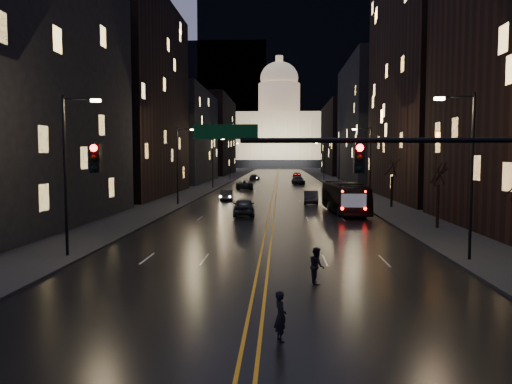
# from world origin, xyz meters

# --- Properties ---
(ground) EXTENTS (900.00, 900.00, 0.00)m
(ground) POSITION_xyz_m (0.00, 0.00, 0.00)
(ground) COLOR black
(ground) RESTS_ON ground
(road) EXTENTS (20.00, 320.00, 0.02)m
(road) POSITION_xyz_m (0.00, 130.00, 0.01)
(road) COLOR black
(road) RESTS_ON ground
(sidewalk_left) EXTENTS (8.00, 320.00, 0.16)m
(sidewalk_left) POSITION_xyz_m (-14.00, 130.00, 0.08)
(sidewalk_left) COLOR black
(sidewalk_left) RESTS_ON ground
(sidewalk_right) EXTENTS (8.00, 320.00, 0.16)m
(sidewalk_right) POSITION_xyz_m (14.00, 130.00, 0.08)
(sidewalk_right) COLOR black
(sidewalk_right) RESTS_ON ground
(center_line) EXTENTS (0.62, 320.00, 0.01)m
(center_line) POSITION_xyz_m (0.00, 130.00, 0.03)
(center_line) COLOR orange
(center_line) RESTS_ON road
(building_left_near) EXTENTS (12.00, 28.00, 22.00)m
(building_left_near) POSITION_xyz_m (-21.00, 22.00, 11.00)
(building_left_near) COLOR black
(building_left_near) RESTS_ON ground
(building_left_mid) EXTENTS (12.00, 30.00, 28.00)m
(building_left_mid) POSITION_xyz_m (-21.00, 54.00, 14.00)
(building_left_mid) COLOR black
(building_left_mid) RESTS_ON ground
(building_left_far) EXTENTS (12.00, 34.00, 20.00)m
(building_left_far) POSITION_xyz_m (-21.00, 92.00, 10.00)
(building_left_far) COLOR black
(building_left_far) RESTS_ON ground
(building_left_dist) EXTENTS (12.00, 40.00, 24.00)m
(building_left_dist) POSITION_xyz_m (-21.00, 140.00, 12.00)
(building_left_dist) COLOR black
(building_left_dist) RESTS_ON ground
(building_right_tall) EXTENTS (12.00, 30.00, 38.00)m
(building_right_tall) POSITION_xyz_m (21.00, 50.00, 19.00)
(building_right_tall) COLOR black
(building_right_tall) RESTS_ON ground
(building_right_mid) EXTENTS (12.00, 34.00, 26.00)m
(building_right_mid) POSITION_xyz_m (21.00, 92.00, 13.00)
(building_right_mid) COLOR black
(building_right_mid) RESTS_ON ground
(building_right_dist) EXTENTS (12.00, 40.00, 22.00)m
(building_right_dist) POSITION_xyz_m (21.00, 140.00, 11.00)
(building_right_dist) COLOR black
(building_right_dist) RESTS_ON ground
(mountain_ridge) EXTENTS (520.00, 60.00, 130.00)m
(mountain_ridge) POSITION_xyz_m (40.00, 380.00, 65.00)
(mountain_ridge) COLOR black
(mountain_ridge) RESTS_ON ground
(capitol) EXTENTS (90.00, 50.00, 58.50)m
(capitol) POSITION_xyz_m (0.00, 250.00, 17.15)
(capitol) COLOR black
(capitol) RESTS_ON ground
(traffic_signal) EXTENTS (17.29, 0.45, 7.00)m
(traffic_signal) POSITION_xyz_m (5.91, -0.00, 5.10)
(traffic_signal) COLOR black
(traffic_signal) RESTS_ON ground
(streetlamp_right_near) EXTENTS (2.13, 0.25, 9.00)m
(streetlamp_right_near) POSITION_xyz_m (10.81, 10.00, 5.08)
(streetlamp_right_near) COLOR black
(streetlamp_right_near) RESTS_ON ground
(streetlamp_left_near) EXTENTS (2.13, 0.25, 9.00)m
(streetlamp_left_near) POSITION_xyz_m (-10.81, 10.00, 5.08)
(streetlamp_left_near) COLOR black
(streetlamp_left_near) RESTS_ON ground
(streetlamp_right_mid) EXTENTS (2.13, 0.25, 9.00)m
(streetlamp_right_mid) POSITION_xyz_m (10.81, 40.00, 5.08)
(streetlamp_right_mid) COLOR black
(streetlamp_right_mid) RESTS_ON ground
(streetlamp_left_mid) EXTENTS (2.13, 0.25, 9.00)m
(streetlamp_left_mid) POSITION_xyz_m (-10.81, 40.00, 5.08)
(streetlamp_left_mid) COLOR black
(streetlamp_left_mid) RESTS_ON ground
(streetlamp_right_far) EXTENTS (2.13, 0.25, 9.00)m
(streetlamp_right_far) POSITION_xyz_m (10.81, 70.00, 5.08)
(streetlamp_right_far) COLOR black
(streetlamp_right_far) RESTS_ON ground
(streetlamp_left_far) EXTENTS (2.13, 0.25, 9.00)m
(streetlamp_left_far) POSITION_xyz_m (-10.81, 70.00, 5.08)
(streetlamp_left_far) COLOR black
(streetlamp_left_far) RESTS_ON ground
(streetlamp_right_dist) EXTENTS (2.13, 0.25, 9.00)m
(streetlamp_right_dist) POSITION_xyz_m (10.81, 100.00, 5.08)
(streetlamp_right_dist) COLOR black
(streetlamp_right_dist) RESTS_ON ground
(streetlamp_left_dist) EXTENTS (2.13, 0.25, 9.00)m
(streetlamp_left_dist) POSITION_xyz_m (-10.81, 100.00, 5.08)
(streetlamp_left_dist) COLOR black
(streetlamp_left_dist) RESTS_ON ground
(tree_right_mid) EXTENTS (2.40, 2.40, 6.65)m
(tree_right_mid) POSITION_xyz_m (13.00, 22.00, 4.53)
(tree_right_mid) COLOR black
(tree_right_mid) RESTS_ON ground
(tree_right_far) EXTENTS (2.40, 2.40, 6.65)m
(tree_right_far) POSITION_xyz_m (13.00, 38.00, 4.53)
(tree_right_far) COLOR black
(tree_right_far) RESTS_ON ground
(bus) EXTENTS (3.63, 11.41, 3.13)m
(bus) POSITION_xyz_m (7.29, 32.90, 1.56)
(bus) COLOR black
(bus) RESTS_ON ground
(oncoming_car_a) EXTENTS (2.40, 5.19, 1.72)m
(oncoming_car_a) POSITION_xyz_m (-2.63, 30.55, 0.86)
(oncoming_car_a) COLOR black
(oncoming_car_a) RESTS_ON ground
(oncoming_car_b) EXTENTS (1.72, 4.35, 1.41)m
(oncoming_car_b) POSITION_xyz_m (-5.95, 46.19, 0.70)
(oncoming_car_b) COLOR black
(oncoming_car_b) RESTS_ON ground
(oncoming_car_c) EXTENTS (3.48, 6.22, 1.64)m
(oncoming_car_c) POSITION_xyz_m (-5.34, 68.21, 0.82)
(oncoming_car_c) COLOR black
(oncoming_car_c) RESTS_ON ground
(oncoming_car_d) EXTENTS (2.45, 5.06, 1.42)m
(oncoming_car_d) POSITION_xyz_m (-5.32, 101.30, 0.71)
(oncoming_car_d) COLOR black
(oncoming_car_d) RESTS_ON ground
(receding_car_a) EXTENTS (1.83, 4.80, 1.56)m
(receding_car_a) POSITION_xyz_m (4.51, 42.60, 0.78)
(receding_car_a) COLOR black
(receding_car_a) RESTS_ON ground
(receding_car_b) EXTENTS (1.63, 3.85, 1.30)m
(receding_car_b) POSITION_xyz_m (7.76, 55.03, 0.65)
(receding_car_b) COLOR black
(receding_car_b) RESTS_ON ground
(receding_car_c) EXTENTS (2.86, 5.78, 1.62)m
(receding_car_c) POSITION_xyz_m (4.45, 84.38, 0.81)
(receding_car_c) COLOR black
(receding_car_c) RESTS_ON ground
(receding_car_d) EXTENTS (2.41, 4.84, 1.32)m
(receding_car_d) POSITION_xyz_m (5.42, 120.71, 0.66)
(receding_car_d) COLOR black
(receding_car_d) RESTS_ON ground
(pedestrian_a) EXTENTS (0.54, 0.67, 1.57)m
(pedestrian_a) POSITION_xyz_m (0.88, -2.00, 0.79)
(pedestrian_a) COLOR black
(pedestrian_a) RESTS_ON ground
(pedestrian_b) EXTENTS (0.53, 0.85, 1.65)m
(pedestrian_b) POSITION_xyz_m (2.49, 5.00, 0.82)
(pedestrian_b) COLOR black
(pedestrian_b) RESTS_ON ground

